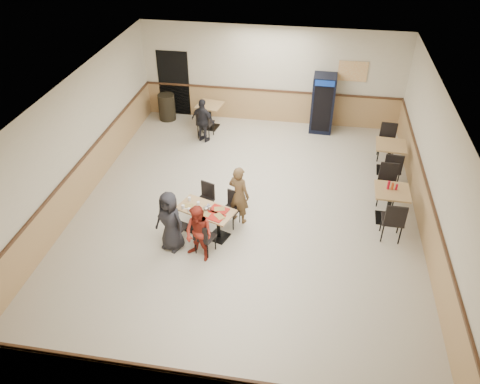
% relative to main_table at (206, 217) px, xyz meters
% --- Properties ---
extents(ground, '(10.00, 10.00, 0.00)m').
position_rel_main_table_xyz_m(ground, '(0.75, 0.81, -0.44)').
color(ground, beige).
rests_on(ground, ground).
extents(room_shell, '(10.00, 10.00, 10.00)m').
position_rel_main_table_xyz_m(room_shell, '(2.52, 3.36, 0.14)').
color(room_shell, silver).
rests_on(room_shell, ground).
extents(main_table, '(1.38, 1.00, 0.66)m').
position_rel_main_table_xyz_m(main_table, '(0.00, 0.00, 0.00)').
color(main_table, black).
rests_on(main_table, ground).
extents(main_chairs, '(1.53, 1.74, 0.84)m').
position_rel_main_table_xyz_m(main_chairs, '(-0.04, 0.01, -0.02)').
color(main_chairs, black).
rests_on(main_chairs, ground).
extents(diner_woman_left, '(0.80, 0.66, 1.40)m').
position_rel_main_table_xyz_m(diner_woman_left, '(-0.63, -0.57, 0.26)').
color(diner_woman_left, black).
rests_on(diner_woman_left, ground).
extents(diner_woman_right, '(0.79, 0.72, 1.30)m').
position_rel_main_table_xyz_m(diner_woman_right, '(0.04, -0.81, 0.21)').
color(diner_woman_right, maroon).
rests_on(diner_woman_right, ground).
extents(diner_man_opposite, '(0.62, 0.53, 1.44)m').
position_rel_main_table_xyz_m(diner_man_opposite, '(0.63, 0.57, 0.28)').
color(diner_man_opposite, brown).
rests_on(diner_man_opposite, ground).
extents(lone_diner, '(0.84, 0.58, 1.33)m').
position_rel_main_table_xyz_m(lone_diner, '(-1.02, 4.13, 0.22)').
color(lone_diner, black).
rests_on(lone_diner, ground).
extents(tabletop_clutter, '(1.05, 0.72, 0.12)m').
position_rel_main_table_xyz_m(tabletop_clutter, '(0.05, -0.06, 0.25)').
color(tabletop_clutter, '#A8140B').
rests_on(tabletop_clutter, main_table).
extents(side_table_near, '(0.78, 0.78, 0.82)m').
position_rel_main_table_xyz_m(side_table_near, '(4.02, 1.17, 0.10)').
color(side_table_near, black).
rests_on(side_table_near, ground).
extents(side_table_near_chair_south, '(0.49, 0.49, 1.04)m').
position_rel_main_table_xyz_m(side_table_near_chair_south, '(4.02, 0.51, 0.08)').
color(side_table_near_chair_south, black).
rests_on(side_table_near_chair_south, ground).
extents(side_table_near_chair_north, '(0.49, 0.49, 1.04)m').
position_rel_main_table_xyz_m(side_table_near_chair_north, '(4.02, 1.82, 0.08)').
color(side_table_near_chair_north, black).
rests_on(side_table_near_chair_north, ground).
extents(side_table_far, '(0.82, 0.82, 0.82)m').
position_rel_main_table_xyz_m(side_table_far, '(4.19, 3.29, 0.10)').
color(side_table_far, black).
rests_on(side_table_far, ground).
extents(side_table_far_chair_south, '(0.51, 0.51, 1.04)m').
position_rel_main_table_xyz_m(side_table_far_chair_south, '(4.19, 2.64, 0.08)').
color(side_table_far_chair_south, black).
rests_on(side_table_far_chair_south, ground).
extents(side_table_far_chair_north, '(0.51, 0.51, 1.04)m').
position_rel_main_table_xyz_m(side_table_far_chair_north, '(4.19, 3.95, 0.08)').
color(side_table_far_chair_north, black).
rests_on(side_table_far_chair_north, ground).
extents(condiment_caddy, '(0.23, 0.06, 0.20)m').
position_rel_main_table_xyz_m(condiment_caddy, '(3.99, 1.22, 0.46)').
color(condiment_caddy, '#AD0C1E').
rests_on(condiment_caddy, side_table_near).
extents(back_table, '(0.84, 0.84, 0.78)m').
position_rel_main_table_xyz_m(back_table, '(-1.02, 5.01, 0.08)').
color(back_table, black).
rests_on(back_table, ground).
extents(back_table_chair_lone, '(0.53, 0.53, 0.99)m').
position_rel_main_table_xyz_m(back_table_chair_lone, '(-1.02, 4.39, 0.05)').
color(back_table_chair_lone, black).
rests_on(back_table_chair_lone, ground).
extents(pepsi_cooler, '(0.69, 0.70, 1.77)m').
position_rel_main_table_xyz_m(pepsi_cooler, '(2.38, 5.41, 0.44)').
color(pepsi_cooler, black).
rests_on(pepsi_cooler, ground).
extents(trash_bin, '(0.53, 0.53, 0.84)m').
position_rel_main_table_xyz_m(trash_bin, '(-2.51, 5.36, -0.02)').
color(trash_bin, black).
rests_on(trash_bin, ground).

